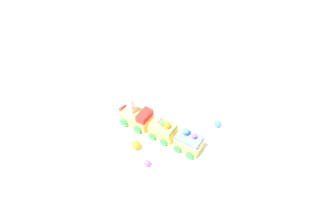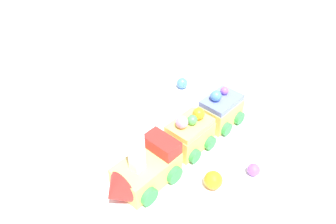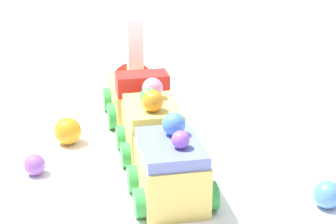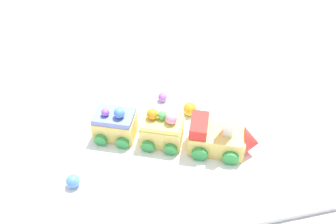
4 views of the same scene
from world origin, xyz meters
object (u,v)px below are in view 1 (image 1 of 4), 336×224
gumball_orange (136,145)px  cake_train_locomotive (134,115)px  cake_car_lemon (163,129)px  gumball_purple (148,163)px  gumball_blue (217,124)px  cake_car_blueberry (189,142)px

gumball_orange → cake_train_locomotive: bearing=-72.2°
cake_car_lemon → gumball_purple: (0.02, 0.11, -0.02)m
cake_car_lemon → gumball_orange: cake_car_lemon is taller
cake_train_locomotive → gumball_blue: bearing=-152.2°
cake_train_locomotive → cake_car_lemon: 0.11m
gumball_orange → gumball_blue: 0.26m
gumball_blue → gumball_purple: (0.18, 0.18, -0.00)m
gumball_purple → gumball_orange: bearing=-47.0°
cake_train_locomotive → cake_car_lemon: cake_train_locomotive is taller
cake_train_locomotive → cake_car_blueberry: 0.20m
gumball_purple → cake_car_blueberry: bearing=-141.9°
gumball_blue → gumball_purple: gumball_blue is taller
cake_car_lemon → gumball_blue: cake_car_lemon is taller
gumball_orange → gumball_blue: (-0.23, -0.13, -0.00)m
gumball_orange → gumball_purple: gumball_orange is taller
cake_car_blueberry → gumball_blue: (-0.08, -0.10, -0.02)m
cake_car_lemon → gumball_orange: 0.09m
cake_train_locomotive → cake_car_blueberry: bearing=-179.9°
cake_train_locomotive → gumball_purple: (-0.08, 0.15, -0.02)m
gumball_orange → gumball_purple: size_ratio=1.42×
cake_car_lemon → cake_car_blueberry: size_ratio=1.00×
cake_train_locomotive → cake_car_lemon: bearing=180.0°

